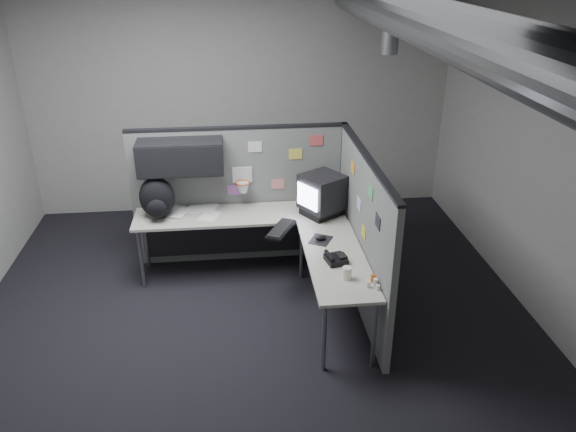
{
  "coord_description": "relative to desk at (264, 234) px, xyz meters",
  "views": [
    {
      "loc": [
        -0.16,
        -4.62,
        3.39
      ],
      "look_at": [
        0.37,
        0.35,
        0.98
      ],
      "focal_mm": 35.0,
      "sensor_mm": 36.0,
      "label": 1
    }
  ],
  "objects": [
    {
      "name": "backpack",
      "position": [
        -1.12,
        0.28,
        0.34
      ],
      "size": [
        0.44,
        0.43,
        0.46
      ],
      "rotation": [
        0.0,
        0.0,
        -0.3
      ],
      "color": "black",
      "rests_on": "desk"
    },
    {
      "name": "room",
      "position": [
        0.41,
        -0.7,
        1.48
      ],
      "size": [
        5.62,
        5.62,
        3.22
      ],
      "color": "black",
      "rests_on": "ground"
    },
    {
      "name": "cup",
      "position": [
        0.66,
        -1.16,
        0.17
      ],
      "size": [
        0.11,
        0.11,
        0.11
      ],
      "primitive_type": "cylinder",
      "rotation": [
        0.0,
        0.0,
        0.34
      ],
      "color": "white",
      "rests_on": "desk"
    },
    {
      "name": "mouse",
      "position": [
        0.54,
        -0.42,
        0.13
      ],
      "size": [
        0.28,
        0.3,
        0.05
      ],
      "rotation": [
        0.0,
        0.0,
        0.29
      ],
      "color": "black",
      "rests_on": "desk"
    },
    {
      "name": "keyboard",
      "position": [
        0.17,
        -0.18,
        0.14
      ],
      "size": [
        0.36,
        0.5,
        0.04
      ],
      "rotation": [
        0.0,
        0.0,
        0.31
      ],
      "color": "black",
      "rests_on": "desk"
    },
    {
      "name": "phone",
      "position": [
        0.61,
        -0.86,
        0.15
      ],
      "size": [
        0.22,
        0.23,
        0.09
      ],
      "rotation": [
        0.0,
        0.0,
        0.04
      ],
      "color": "black",
      "rests_on": "desk"
    },
    {
      "name": "monitor",
      "position": [
        0.65,
        0.18,
        0.35
      ],
      "size": [
        0.55,
        0.55,
        0.46
      ],
      "rotation": [
        0.0,
        0.0,
        -0.22
      ],
      "color": "black",
      "rests_on": "desk"
    },
    {
      "name": "papers",
      "position": [
        -0.81,
        0.43,
        0.12
      ],
      "size": [
        0.72,
        0.63,
        0.02
      ],
      "rotation": [
        0.0,
        0.0,
        -0.35
      ],
      "color": "white",
      "rests_on": "desk"
    },
    {
      "name": "bottles",
      "position": [
        0.87,
        -1.29,
        0.15
      ],
      "size": [
        0.12,
        0.17,
        0.07
      ],
      "rotation": [
        0.0,
        0.0,
        -0.34
      ],
      "color": "silver",
      "rests_on": "desk"
    },
    {
      "name": "desk",
      "position": [
        0.0,
        0.0,
        0.0
      ],
      "size": [
        2.31,
        2.11,
        0.73
      ],
      "color": "#B2B0A1",
      "rests_on": "ground"
    },
    {
      "name": "partition_back",
      "position": [
        -0.4,
        0.53,
        0.38
      ],
      "size": [
        2.44,
        0.42,
        1.63
      ],
      "color": "slate",
      "rests_on": "ground"
    },
    {
      "name": "partition_right",
      "position": [
        0.95,
        -0.49,
        0.21
      ],
      "size": [
        0.07,
        2.23,
        1.63
      ],
      "color": "slate",
      "rests_on": "ground"
    }
  ]
}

